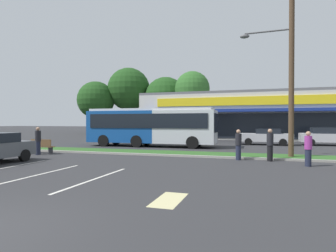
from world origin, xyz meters
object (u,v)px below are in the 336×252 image
car_1 (266,136)px  pedestrian_by_pole (308,149)px  pedestrian_far (38,141)px  bus_stop_bench (42,146)px  pedestrian_near_bench (270,145)px  car_0 (325,136)px  city_bus (151,126)px  utility_pole (289,63)px  pedestrian_mid (238,145)px

car_1 → pedestrian_by_pole: pedestrian_by_pole is taller
pedestrian_by_pole → pedestrian_far: 15.68m
bus_stop_bench → pedestrian_near_bench: pedestrian_near_bench is taller
car_0 → pedestrian_by_pole: 14.25m
city_bus → pedestrian_far: city_bus is taller
utility_pole → car_0: size_ratio=2.41×
pedestrian_near_bench → city_bus: bearing=-118.3°
car_0 → pedestrian_near_bench: (-5.11, -12.45, 0.05)m
utility_pole → pedestrian_mid: bearing=-150.2°
bus_stop_bench → pedestrian_by_pole: bearing=177.1°
pedestrian_mid → city_bus: bearing=-110.7°
city_bus → pedestrian_mid: city_bus is taller
utility_pole → city_bus: bearing=153.3°
car_1 → pedestrian_far: 19.07m
utility_pole → pedestrian_by_pole: (0.60, -2.88, -4.65)m
pedestrian_far → utility_pole: bearing=77.2°
pedestrian_near_bench → pedestrian_mid: (-1.64, -0.04, -0.02)m
pedestrian_mid → pedestrian_far: size_ratio=0.95×
car_1 → pedestrian_by_pole: 13.03m
car_0 → pedestrian_near_bench: bearing=-112.3°
pedestrian_by_pole → pedestrian_mid: size_ratio=0.99×
car_0 → utility_pole: bearing=-110.4°
car_1 → city_bus: bearing=27.0°
city_bus → car_1: 10.64m
city_bus → pedestrian_far: (-4.64, -8.04, -0.87)m
utility_pole → pedestrian_near_bench: utility_pole is taller
car_1 → pedestrian_mid: (-1.70, -11.60, 0.08)m
car_1 → pedestrian_near_bench: 11.55m
pedestrian_by_pole → city_bus: bearing=-20.1°
car_1 → bus_stop_bench: bearing=40.1°
city_bus → bus_stop_bench: bearing=-125.2°
utility_pole → car_0: bearing=69.6°
pedestrian_mid → pedestrian_far: 12.45m
pedestrian_near_bench → pedestrian_by_pole: pedestrian_near_bench is taller
pedestrian_far → car_0: bearing=102.4°
utility_pole → pedestrian_by_pole: bearing=-78.3°
city_bus → pedestrian_near_bench: bearing=-36.7°
pedestrian_by_pole → pedestrian_near_bench: bearing=-23.6°
pedestrian_by_pole → utility_pole: bearing=-62.0°
pedestrian_mid → bus_stop_bench: bearing=-67.1°
pedestrian_by_pole → pedestrian_mid: 3.55m
pedestrian_near_bench → utility_pole: bearing=152.4°
car_1 → pedestrian_near_bench: size_ratio=2.73×
utility_pole → pedestrian_mid: size_ratio=6.10×
bus_stop_bench → pedestrian_by_pole: (16.00, -0.81, 0.33)m
utility_pole → pedestrian_near_bench: (-1.05, -1.50, -4.61)m
pedestrian_by_pole → pedestrian_far: bearing=16.0°
pedestrian_mid → pedestrian_far: pedestrian_far is taller
pedestrian_mid → utility_pole: bearing=140.4°
pedestrian_far → pedestrian_by_pole: bearing=66.5°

